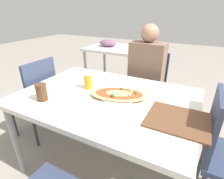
# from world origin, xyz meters

# --- Properties ---
(ground_plane) EXTENTS (14.00, 14.00, 0.00)m
(ground_plane) POSITION_xyz_m (0.00, 0.00, 0.00)
(ground_plane) COLOR gray
(dining_table) EXTENTS (1.38, 0.98, 0.73)m
(dining_table) POSITION_xyz_m (0.00, 0.00, 0.67)
(dining_table) COLOR silver
(dining_table) RESTS_ON ground_plane
(chair_far_seated) EXTENTS (0.40, 0.40, 0.90)m
(chair_far_seated) POSITION_xyz_m (0.11, 0.82, 0.51)
(chair_far_seated) COLOR #2D3851
(chair_far_seated) RESTS_ON ground_plane
(chair_side_left) EXTENTS (0.40, 0.40, 0.90)m
(chair_side_left) POSITION_xyz_m (-0.88, 0.03, 0.51)
(chair_side_left) COLOR #2D3851
(chair_side_left) RESTS_ON ground_plane
(person_seated) EXTENTS (0.36, 0.25, 1.23)m
(person_seated) POSITION_xyz_m (0.11, 0.71, 0.72)
(person_seated) COLOR #2D2D38
(person_seated) RESTS_ON ground_plane
(pizza_main) EXTENTS (0.50, 0.37, 0.06)m
(pizza_main) POSITION_xyz_m (0.10, 0.03, 0.75)
(pizza_main) COLOR white
(pizza_main) RESTS_ON dining_table
(soda_can) EXTENTS (0.07, 0.07, 0.12)m
(soda_can) POSITION_xyz_m (-0.20, 0.05, 0.79)
(soda_can) COLOR orange
(soda_can) RESTS_ON dining_table
(drink_glass) EXTENTS (0.08, 0.08, 0.13)m
(drink_glass) POSITION_xyz_m (-0.39, -0.28, 0.80)
(drink_glass) COLOR #4C2D19
(drink_glass) RESTS_ON dining_table
(serving_tray) EXTENTS (0.37, 0.33, 0.01)m
(serving_tray) POSITION_xyz_m (0.56, -0.09, 0.74)
(serving_tray) COLOR brown
(serving_tray) RESTS_ON dining_table
(background_table) EXTENTS (1.10, 0.80, 0.85)m
(background_table) POSITION_xyz_m (-0.76, 1.75, 0.68)
(background_table) COLOR silver
(background_table) RESTS_ON ground_plane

